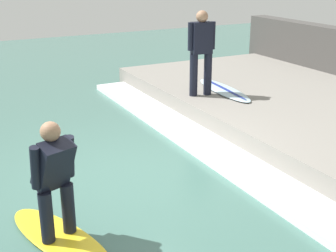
% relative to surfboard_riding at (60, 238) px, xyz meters
% --- Properties ---
extents(ground_plane, '(28.00, 28.00, 0.00)m').
position_rel_surfboard_riding_xyz_m(ground_plane, '(1.47, 1.21, -0.03)').
color(ground_plane, '#426B60').
extents(concrete_ledge, '(4.40, 10.63, 0.43)m').
position_rel_surfboard_riding_xyz_m(concrete_ledge, '(5.58, 1.21, 0.18)').
color(concrete_ledge, gray).
rests_on(concrete_ledge, ground_plane).
extents(wave_foam_crest, '(0.73, 10.10, 0.11)m').
position_rel_surfboard_riding_xyz_m(wave_foam_crest, '(3.01, 1.21, 0.03)').
color(wave_foam_crest, white).
rests_on(wave_foam_crest, ground_plane).
extents(surfboard_riding, '(1.12, 1.93, 0.06)m').
position_rel_surfboard_riding_xyz_m(surfboard_riding, '(0.00, 0.00, 0.00)').
color(surfboard_riding, yellow).
rests_on(surfboard_riding, ground_plane).
extents(surfer_riding, '(0.52, 0.52, 1.41)m').
position_rel_surfboard_riding_xyz_m(surfer_riding, '(-0.00, 0.00, 0.81)').
color(surfer_riding, black).
rests_on(surfer_riding, surfboard_riding).
extents(surfer_waiting_near, '(0.58, 0.31, 1.73)m').
position_rel_surfboard_riding_xyz_m(surfer_waiting_near, '(3.91, 3.30, 1.37)').
color(surfer_waiting_near, black).
rests_on(surfer_waiting_near, concrete_ledge).
extents(surfboard_waiting_near, '(0.72, 2.11, 0.07)m').
position_rel_surfboard_riding_xyz_m(surfboard_waiting_near, '(4.52, 3.33, 0.43)').
color(surfboard_waiting_near, silver).
rests_on(surfboard_waiting_near, concrete_ledge).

